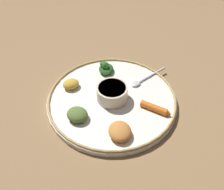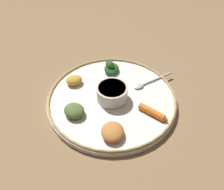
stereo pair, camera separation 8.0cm
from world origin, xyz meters
name	(u,v)px [view 2 (the right image)]	position (x,y,z in m)	size (l,w,h in m)	color
ground_plane	(112,102)	(0.00, 0.00, 0.00)	(2.40, 2.40, 0.00)	olive
platter	(112,100)	(0.00, 0.00, 0.01)	(0.40, 0.40, 0.02)	white
platter_rim	(112,98)	(0.00, 0.00, 0.02)	(0.40, 0.40, 0.01)	tan
center_bowl	(112,93)	(0.00, 0.00, 0.04)	(0.10, 0.10, 0.05)	beige
spoon	(147,83)	(-0.13, 0.03, 0.02)	(0.15, 0.05, 0.01)	silver
greens_pile	(111,67)	(-0.09, -0.10, 0.03)	(0.08, 0.07, 0.04)	#23511E
carrot_near_spoon	(153,113)	(-0.04, 0.13, 0.03)	(0.03, 0.10, 0.02)	orange
mound_squash	(113,132)	(0.10, 0.10, 0.03)	(0.07, 0.06, 0.03)	#C67A38
mound_collards	(74,111)	(0.12, -0.03, 0.03)	(0.06, 0.06, 0.03)	#567033
mound_lentil_yellow	(74,80)	(0.04, -0.14, 0.03)	(0.05, 0.04, 0.03)	gold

